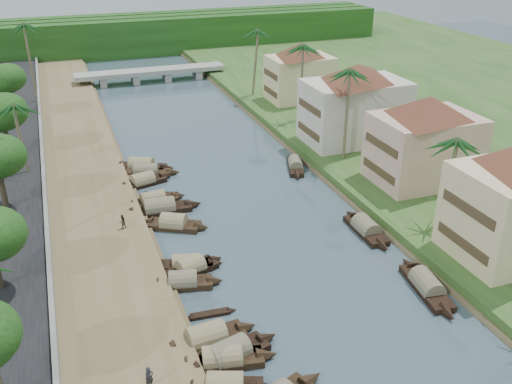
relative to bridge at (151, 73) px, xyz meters
name	(u,v)px	position (x,y,z in m)	size (l,w,h in m)	color
ground	(311,292)	(0.00, -72.00, -1.72)	(220.00, 220.00, 0.00)	#3C4E5A
left_bank	(90,213)	(-16.00, -52.00, -1.32)	(10.00, 180.00, 0.80)	brown
right_bank	(383,166)	(19.00, -52.00, -1.12)	(16.00, 180.00, 1.20)	#29461C
road	(2,223)	(-24.50, -52.00, -1.02)	(8.00, 180.00, 1.40)	black
retaining_wall	(46,211)	(-20.20, -52.00, -0.37)	(0.40, 180.00, 1.10)	slate
treeline	(128,35)	(0.00, 28.00, 2.28)	(120.00, 14.00, 8.00)	#17390F
bridge	(151,73)	(0.00, 0.00, 0.00)	(28.00, 4.00, 2.40)	gray
building_mid	(425,139)	(19.99, -58.00, 4.41)	(14.11, 14.11, 9.70)	beige
building_far	(355,103)	(18.99, -44.00, 4.66)	(15.59, 15.59, 10.20)	beige
building_distant	(300,71)	(19.99, -24.00, 4.16)	(12.62, 12.62, 9.20)	beige
sampan_2	(222,359)	(-9.43, -77.68, -1.31)	(8.19, 3.03, 2.13)	black
sampan_3	(229,354)	(-8.82, -77.37, -1.31)	(8.44, 3.70, 2.23)	black
sampan_4	(207,338)	(-9.86, -75.18, -1.30)	(8.22, 2.45, 2.29)	black
sampan_5	(191,268)	(-8.71, -65.82, -1.31)	(6.87, 3.50, 2.15)	black
sampan_6	(183,282)	(-9.82, -67.64, -1.31)	(7.05, 3.15, 2.08)	black
sampan_7	(186,264)	(-8.95, -64.97, -1.32)	(6.88, 3.08, 1.85)	black
sampan_8	(174,224)	(-8.37, -57.44, -1.30)	(7.25, 5.10, 2.27)	black
sampan_9	(160,209)	(-9.02, -53.59, -1.30)	(9.30, 2.21, 2.32)	black
sampan_10	(153,201)	(-9.31, -51.44, -1.31)	(7.58, 2.35, 2.08)	black
sampan_11	(143,182)	(-9.52, -46.17, -1.31)	(7.67, 3.61, 2.17)	black
sampan_12	(146,172)	(-8.65, -43.34, -1.31)	(8.36, 4.22, 2.01)	black
sampan_13	(141,166)	(-8.89, -41.52, -1.30)	(8.30, 5.31, 2.29)	black
sampan_14	(426,286)	(9.06, -75.11, -1.31)	(2.87, 9.28, 2.21)	black
sampan_15	(366,229)	(9.22, -64.85, -1.31)	(2.06, 8.49, 2.26)	black
sampan_16	(295,165)	(9.10, -47.70, -1.31)	(3.95, 8.09, 1.99)	black
canoe_1	(210,314)	(-8.75, -72.18, -1.62)	(4.34, 0.98, 0.70)	black
canoe_2	(161,194)	(-8.06, -49.53, -1.62)	(4.95, 2.58, 0.73)	black
palm_1	(454,143)	(16.00, -67.41, 7.74)	(3.20, 3.20, 10.00)	#6F624A
palm_2	(349,73)	(15.00, -49.05, 10.06)	(3.20, 3.20, 12.41)	#6F624A
palm_3	(303,48)	(16.00, -33.54, 9.96)	(3.20, 3.20, 12.30)	#6F624A
palm_6	(15,107)	(-22.00, -40.89, 7.47)	(3.20, 3.20, 9.52)	#6F624A
palm_7	(254,33)	(14.00, -18.76, 9.71)	(3.20, 3.20, 12.03)	#6F624A
palm_8	(24,27)	(-20.50, -11.18, 11.41)	(3.20, 3.20, 13.60)	#6F624A
tree_4	(2,113)	(-24.00, -34.58, 5.07)	(5.39, 5.39, 7.68)	#4C3C2B
tree_5	(6,80)	(-24.00, -18.79, 5.34)	(5.00, 5.00, 7.82)	#4C3C2B
tree_6	(382,92)	(24.00, -42.31, 5.20)	(4.12, 4.12, 7.55)	#4C3C2B
person_near	(149,378)	(-14.64, -78.97, -0.11)	(0.59, 0.39, 1.62)	#23232A
person_far	(122,222)	(-13.32, -57.25, -0.19)	(0.71, 0.55, 1.46)	#363126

